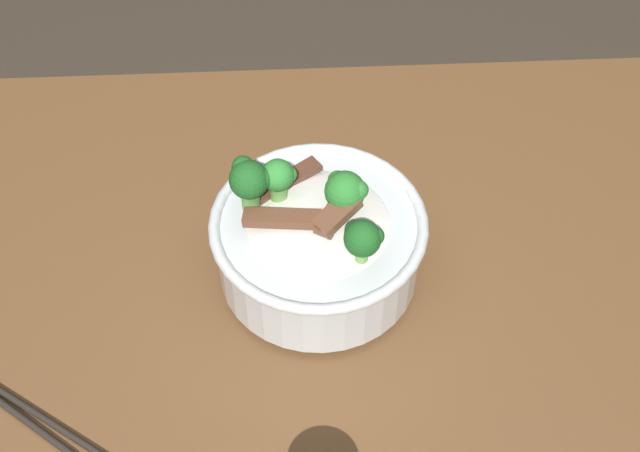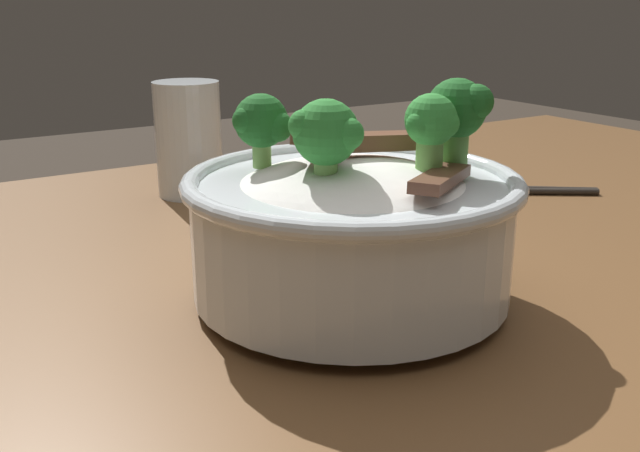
% 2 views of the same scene
% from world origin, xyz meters
% --- Properties ---
extents(dining_table, '(1.38, 0.82, 0.78)m').
position_xyz_m(dining_table, '(0.00, 0.00, 0.64)').
color(dining_table, brown).
rests_on(dining_table, ground).
extents(rice_bowl, '(0.22, 0.22, 0.15)m').
position_xyz_m(rice_bowl, '(0.06, 0.07, 0.84)').
color(rice_bowl, silver).
rests_on(rice_bowl, dining_table).
extents(chopsticks_pair, '(0.19, 0.14, 0.01)m').
position_xyz_m(chopsticks_pair, '(-0.23, -0.08, 0.78)').
color(chopsticks_pair, '#28231E').
rests_on(chopsticks_pair, dining_table).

